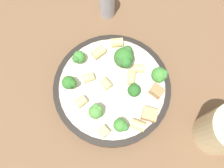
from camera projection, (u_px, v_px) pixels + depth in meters
name	position (u px, v px, depth m)	size (l,w,h in m)	color
ground_plane	(112.00, 90.00, 0.45)	(2.00, 2.00, 0.00)	brown
pasta_bowl	(112.00, 88.00, 0.43)	(0.23, 0.23, 0.03)	#28231E
broccoli_floret_0	(134.00, 90.00, 0.40)	(0.02, 0.02, 0.03)	#84AD60
broccoli_floret_1	(121.00, 125.00, 0.38)	(0.03, 0.02, 0.03)	#9EC175
broccoli_floret_2	(69.00, 83.00, 0.40)	(0.03, 0.03, 0.03)	#93B766
broccoli_floret_3	(160.00, 75.00, 0.40)	(0.03, 0.03, 0.04)	#93B766
broccoli_floret_4	(78.00, 58.00, 0.42)	(0.02, 0.03, 0.03)	#9EC175
broccoli_floret_5	(124.00, 58.00, 0.41)	(0.04, 0.04, 0.04)	#93B766
broccoli_floret_6	(96.00, 111.00, 0.38)	(0.03, 0.03, 0.03)	#84AD60
rigatoni_0	(131.00, 77.00, 0.42)	(0.02, 0.02, 0.03)	#E0C67F
rigatoni_1	(88.00, 78.00, 0.42)	(0.02, 0.02, 0.02)	#E0C67F
rigatoni_2	(98.00, 52.00, 0.43)	(0.02, 0.02, 0.03)	#E0C67F
rigatoni_3	(81.00, 102.00, 0.40)	(0.02, 0.02, 0.02)	#E0C67F
rigatoni_4	(106.00, 82.00, 0.41)	(0.02, 0.02, 0.02)	#E0C67F
rigatoni_5	(117.00, 42.00, 0.44)	(0.02, 0.02, 0.02)	#E0C67F
rigatoni_6	(138.00, 125.00, 0.39)	(0.02, 0.02, 0.03)	#E0C67F
rigatoni_7	(138.00, 68.00, 0.42)	(0.02, 0.02, 0.02)	#E0C67F
chicken_chunk_0	(157.00, 92.00, 0.41)	(0.02, 0.02, 0.02)	#A87A4C
chicken_chunk_1	(149.00, 115.00, 0.39)	(0.03, 0.02, 0.02)	tan
chicken_chunk_2	(102.00, 132.00, 0.38)	(0.02, 0.02, 0.01)	tan
drinking_glass	(223.00, 131.00, 0.38)	(0.08, 0.08, 0.09)	beige
pepper_shaker	(107.00, 0.00, 0.47)	(0.03, 0.03, 0.09)	#B2B2B7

